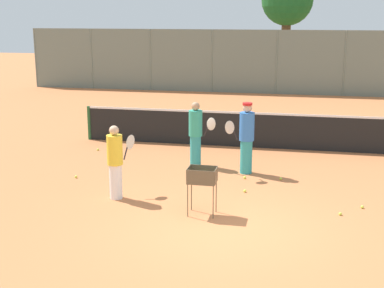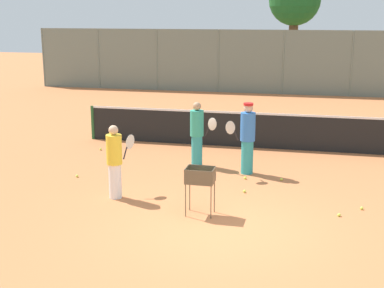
# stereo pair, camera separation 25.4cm
# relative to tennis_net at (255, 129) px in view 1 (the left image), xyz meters

# --- Properties ---
(ground_plane) EXTENTS (80.00, 80.00, 0.00)m
(ground_plane) POSITION_rel_tennis_net_xyz_m (0.00, -6.35, -0.56)
(ground_plane) COLOR #C67242
(tennis_net) EXTENTS (10.60, 0.10, 1.07)m
(tennis_net) POSITION_rel_tennis_net_xyz_m (0.00, 0.00, 0.00)
(tennis_net) COLOR #26592D
(tennis_net) RESTS_ON ground_plane
(back_fence) EXTENTS (25.75, 0.08, 3.12)m
(back_fence) POSITION_rel_tennis_net_xyz_m (0.00, 11.08, 1.00)
(back_fence) COLOR slate
(back_fence) RESTS_ON ground_plane
(tree_3) EXTENTS (2.76, 2.76, 5.99)m
(tree_3) POSITION_rel_tennis_net_xyz_m (0.27, 14.44, 3.93)
(tree_3) COLOR brown
(tree_3) RESTS_ON ground_plane
(player_white_outfit) EXTENTS (0.70, 0.74, 1.79)m
(player_white_outfit) POSITION_rel_tennis_net_xyz_m (0.01, -2.66, 0.37)
(player_white_outfit) COLOR teal
(player_white_outfit) RESTS_ON ground_plane
(player_red_cap) EXTENTS (0.81, 0.57, 1.70)m
(player_red_cap) POSITION_rel_tennis_net_xyz_m (-1.35, -2.25, 0.31)
(player_red_cap) COLOR teal
(player_red_cap) RESTS_ON ground_plane
(player_yellow_shirt) EXTENTS (0.45, 0.84, 1.62)m
(player_yellow_shirt) POSITION_rel_tennis_net_xyz_m (-2.53, -5.10, 0.27)
(player_yellow_shirt) COLOR white
(player_yellow_shirt) RESTS_ON ground_plane
(ball_cart) EXTENTS (0.56, 0.41, 0.97)m
(ball_cart) POSITION_rel_tennis_net_xyz_m (-0.54, -5.67, 0.18)
(ball_cart) COLOR brown
(ball_cart) RESTS_ON ground_plane
(tennis_ball_0) EXTENTS (0.07, 0.07, 0.07)m
(tennis_ball_0) POSITION_rel_tennis_net_xyz_m (0.16, -4.15, -0.53)
(tennis_ball_0) COLOR #D1E54C
(tennis_ball_0) RESTS_ON ground_plane
(tennis_ball_1) EXTENTS (0.07, 0.07, 0.07)m
(tennis_ball_1) POSITION_rel_tennis_net_xyz_m (2.18, -5.16, -0.53)
(tennis_ball_1) COLOR #D1E54C
(tennis_ball_1) RESTS_ON ground_plane
(tennis_ball_2) EXTENTS (0.07, 0.07, 0.07)m
(tennis_ball_2) POSITION_rel_tennis_net_xyz_m (-4.00, -3.93, -0.53)
(tennis_ball_2) COLOR #D1E54C
(tennis_ball_2) RESTS_ON ground_plane
(tennis_ball_3) EXTENTS (0.07, 0.07, 0.07)m
(tennis_ball_3) POSITION_rel_tennis_net_xyz_m (0.91, -3.06, -0.53)
(tennis_ball_3) COLOR #D1E54C
(tennis_ball_3) RESTS_ON ground_plane
(tennis_ball_4) EXTENTS (0.07, 0.07, 0.07)m
(tennis_ball_4) POSITION_rel_tennis_net_xyz_m (-1.55, -1.82, -0.53)
(tennis_ball_4) COLOR #D1E54C
(tennis_ball_4) RESTS_ON ground_plane
(tennis_ball_5) EXTENTS (0.07, 0.07, 0.07)m
(tennis_ball_5) POSITION_rel_tennis_net_xyz_m (0.05, -3.15, -0.53)
(tennis_ball_5) COLOR #D1E54C
(tennis_ball_5) RESTS_ON ground_plane
(tennis_ball_6) EXTENTS (0.07, 0.07, 0.07)m
(tennis_ball_6) POSITION_rel_tennis_net_xyz_m (2.65, -4.67, -0.53)
(tennis_ball_6) COLOR #D1E54C
(tennis_ball_6) RESTS_ON ground_plane
(tennis_ball_7) EXTENTS (0.07, 0.07, 0.07)m
(tennis_ball_7) POSITION_rel_tennis_net_xyz_m (-4.46, -1.31, -0.53)
(tennis_ball_7) COLOR #D1E54C
(tennis_ball_7) RESTS_ON ground_plane
(tennis_ball_8) EXTENTS (0.07, 0.07, 0.07)m
(tennis_ball_8) POSITION_rel_tennis_net_xyz_m (-0.27, -0.95, -0.53)
(tennis_ball_8) COLOR #D1E54C
(tennis_ball_8) RESTS_ON ground_plane
(parked_car) EXTENTS (4.20, 1.70, 1.60)m
(parked_car) POSITION_rel_tennis_net_xyz_m (-4.11, 15.87, 0.10)
(parked_car) COLOR #3F4C8C
(parked_car) RESTS_ON ground_plane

